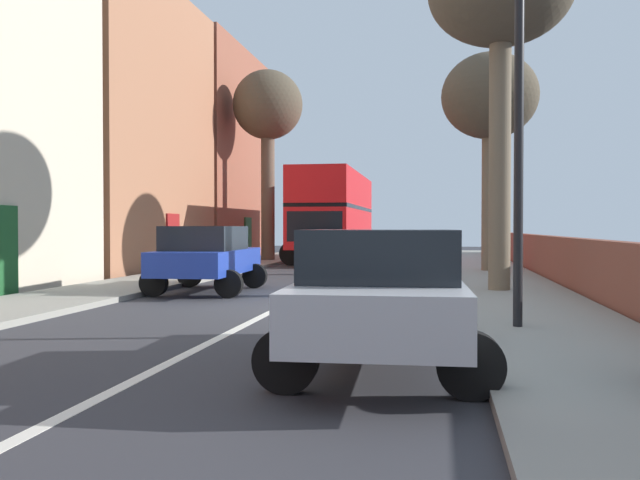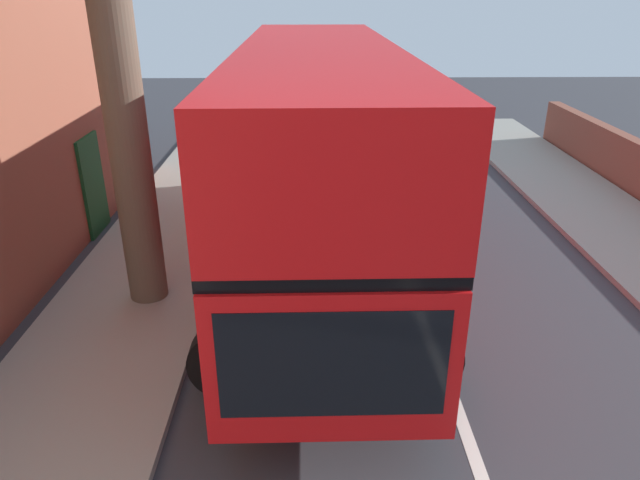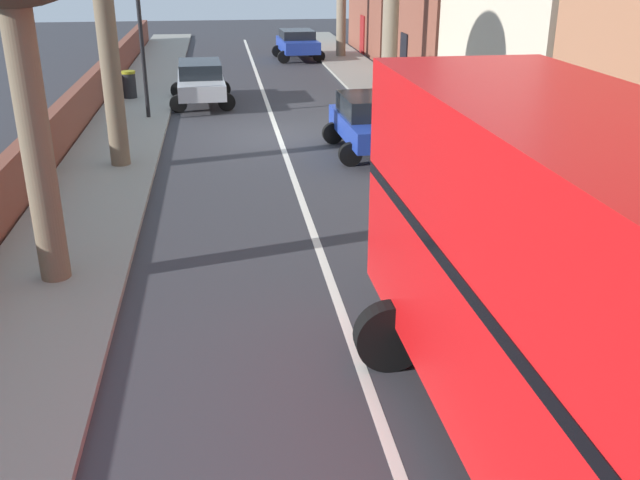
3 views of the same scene
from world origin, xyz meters
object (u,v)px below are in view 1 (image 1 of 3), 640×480
object	(u,v)px
double_decker_bus	(334,211)
lamppost_right	(519,80)
parked_car_silver_right_2	(383,288)
street_tree_left_4	(268,111)
parked_car_blue_left_1	(207,255)
street_tree_right_3	(490,100)

from	to	relation	value
double_decker_bus	lamppost_right	xyz separation A→B (m)	(6.00, -20.17, 1.45)
parked_car_silver_right_2	lamppost_right	size ratio (longest dim) A/B	0.72
double_decker_bus	street_tree_left_4	world-z (taller)	street_tree_left_4
parked_car_blue_left_1	street_tree_left_4	distance (m)	15.22
double_decker_bus	lamppost_right	world-z (taller)	lamppost_right
parked_car_blue_left_1	lamppost_right	xyz separation A→B (m)	(6.80, -5.21, 2.88)
parked_car_blue_left_1	parked_car_silver_right_2	bearing A→B (deg)	-57.61
parked_car_blue_left_1	street_tree_left_4	bearing A→B (deg)	98.65
double_decker_bus	street_tree_right_3	size ratio (longest dim) A/B	1.41
street_tree_left_4	parked_car_silver_right_2	bearing A→B (deg)	-71.88
street_tree_right_3	street_tree_left_4	world-z (taller)	street_tree_left_4
street_tree_left_4	lamppost_right	world-z (taller)	street_tree_left_4
parked_car_blue_left_1	parked_car_silver_right_2	xyz separation A→B (m)	(5.00, -7.88, -0.02)
street_tree_right_3	lamppost_right	xyz separation A→B (m)	(-0.51, -13.13, -2.16)
street_tree_right_3	lamppost_right	world-z (taller)	street_tree_right_3
parked_car_silver_right_2	street_tree_left_4	xyz separation A→B (m)	(-7.10, 21.71, 6.01)
parked_car_blue_left_1	street_tree_left_4	world-z (taller)	street_tree_left_4
double_decker_bus	street_tree_left_4	size ratio (longest dim) A/B	1.21
double_decker_bus	parked_car_silver_right_2	xyz separation A→B (m)	(4.20, -22.83, -1.44)
parked_car_silver_right_2	street_tree_right_3	distance (m)	16.75
parked_car_blue_left_1	parked_car_silver_right_2	distance (m)	9.33
double_decker_bus	lamppost_right	distance (m)	21.09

